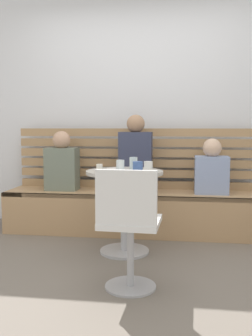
{
  "coord_description": "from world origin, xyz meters",
  "views": [
    {
      "loc": [
        0.49,
        -2.79,
        1.12
      ],
      "look_at": [
        0.0,
        0.66,
        0.75
      ],
      "focal_mm": 41.11,
      "sensor_mm": 36.0,
      "label": 1
    }
  ],
  "objects": [
    {
      "name": "cup_water_clear",
      "position": [
        0.0,
        0.35,
        0.8
      ],
      "size": [
        0.07,
        0.07,
        0.11
      ],
      "primitive_type": "cylinder",
      "color": "white",
      "rests_on": "cafe_table"
    },
    {
      "name": "phone_on_table",
      "position": [
        -0.11,
        0.32,
        0.74
      ],
      "size": [
        0.15,
        0.09,
        0.01
      ],
      "primitive_type": "cube",
      "rotation": [
        0.0,
        0.0,
        1.75
      ],
      "color": "black",
      "rests_on": "cafe_table"
    },
    {
      "name": "cup_mug_blue",
      "position": [
        0.14,
        0.39,
        0.79
      ],
      "size": [
        0.08,
        0.08,
        0.09
      ],
      "primitive_type": "cylinder",
      "color": "#3D5B9E",
      "rests_on": "cafe_table"
    },
    {
      "name": "ground",
      "position": [
        0.0,
        0.0,
        0.0
      ],
      "size": [
        8.0,
        8.0,
        0.0
      ],
      "primitive_type": "plane",
      "color": "#70665B"
    },
    {
      "name": "cafe_table",
      "position": [
        0.01,
        0.53,
        0.52
      ],
      "size": [
        0.68,
        0.68,
        0.74
      ],
      "color": "#ADADB2",
      "rests_on": "ground"
    },
    {
      "name": "booth_backrest",
      "position": [
        0.0,
        1.44,
        0.78
      ],
      "size": [
        2.65,
        0.04,
        0.67
      ],
      "color": "#A68157",
      "rests_on": "booth_bench"
    },
    {
      "name": "cup_espresso_small",
      "position": [
        -0.22,
        0.54,
        0.77
      ],
      "size": [
        0.06,
        0.06,
        0.05
      ],
      "primitive_type": "cylinder",
      "color": "silver",
      "rests_on": "cafe_table"
    },
    {
      "name": "person_child_left",
      "position": [
        -0.77,
        1.22,
        0.72
      ],
      "size": [
        0.34,
        0.22,
        0.64
      ],
      "color": "slate",
      "rests_on": "booth_bench"
    },
    {
      "name": "person_child_middle",
      "position": [
        0.82,
        1.21,
        0.69
      ],
      "size": [
        0.34,
        0.22,
        0.57
      ],
      "color": "#8C9EC6",
      "rests_on": "booth_bench"
    },
    {
      "name": "person_adult",
      "position": [
        0.03,
        1.22,
        0.81
      ],
      "size": [
        0.34,
        0.22,
        0.81
      ],
      "color": "#333851",
      "rests_on": "booth_bench"
    },
    {
      "name": "back_wall",
      "position": [
        0.0,
        1.64,
        1.45
      ],
      "size": [
        5.2,
        0.1,
        2.9
      ],
      "primitive_type": "cube",
      "color": "silver",
      "rests_on": "ground"
    },
    {
      "name": "booth_bench",
      "position": [
        0.0,
        1.2,
        0.22
      ],
      "size": [
        2.7,
        0.52,
        0.44
      ],
      "color": "tan",
      "rests_on": "ground"
    },
    {
      "name": "cup_glass_tall",
      "position": [
        0.09,
        0.54,
        0.8
      ],
      "size": [
        0.07,
        0.07,
        0.12
      ],
      "primitive_type": "cylinder",
      "color": "silver",
      "rests_on": "cafe_table"
    },
    {
      "name": "cup_ceramic_white",
      "position": [
        0.21,
        0.7,
        0.78
      ],
      "size": [
        0.08,
        0.08,
        0.07
      ],
      "primitive_type": "cylinder",
      "color": "white",
      "rests_on": "cafe_table"
    },
    {
      "name": "white_chair",
      "position": [
        0.16,
        -0.28,
        0.46
      ],
      "size": [
        0.42,
        0.42,
        0.85
      ],
      "color": "#ADADB2",
      "rests_on": "ground"
    },
    {
      "name": "plate_small",
      "position": [
        -0.08,
        0.6,
        0.75
      ],
      "size": [
        0.17,
        0.17,
        0.01
      ],
      "primitive_type": "cylinder",
      "color": "white",
      "rests_on": "cafe_table"
    }
  ]
}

